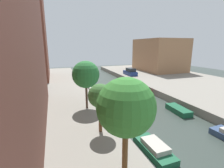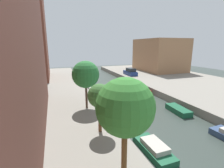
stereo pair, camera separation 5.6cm
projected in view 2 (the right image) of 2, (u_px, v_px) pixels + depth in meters
The scene contains 15 objects.
ground_plane at pixel (128, 100), 24.26m from camera, with size 84.00×84.00×0.00m, color #333D38.
quay_left at pixel (12, 109), 19.22m from camera, with size 20.00×64.00×1.00m, color gray.
quay_right at pixel (204, 88), 29.07m from camera, with size 20.00×64.00×1.00m, color gray.
apartment_tower_far at pixel (16, 12), 31.08m from camera, with size 10.00×11.95×26.25m, color brown.
low_block_right at pixel (159, 55), 45.36m from camera, with size 10.00×13.19×8.62m, color #9E704C.
street_tree_0 at pixel (125, 107), 8.08m from camera, with size 3.00×3.00×5.37m.
street_tree_1 at pixel (100, 96), 12.68m from camera, with size 1.89×1.89×3.99m.
street_tree_2 at pixel (86, 75), 17.63m from camera, with size 2.96×2.96×5.28m.
parked_car at pixel (130, 72), 38.80m from camera, with size 1.89×4.45×1.67m.
moored_boat_left_1 at pixel (154, 148), 12.19m from camera, with size 1.53×3.90×0.87m.
moored_boat_left_2 at pixel (112, 107), 20.63m from camera, with size 1.49×3.19×0.50m.
moored_boat_left_3 at pixel (95, 90), 28.65m from camera, with size 1.70×3.84×0.51m.
moored_boat_left_4 at pixel (84, 81), 35.65m from camera, with size 1.36×3.22×0.93m.
moored_boat_right_2 at pixel (178, 110), 19.50m from camera, with size 1.62×3.47×0.65m.
moored_boat_right_3 at pixel (142, 90), 27.86m from camera, with size 1.80×3.61×1.02m.
Camera 2 is at (-9.97, -20.94, 7.83)m, focal length 26.14 mm.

